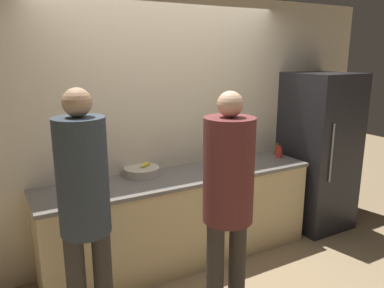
{
  "coord_description": "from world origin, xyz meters",
  "views": [
    {
      "loc": [
        -1.59,
        -2.69,
        2.04
      ],
      "look_at": [
        0.0,
        0.15,
        1.25
      ],
      "focal_mm": 35.0,
      "sensor_mm": 36.0,
      "label": 1
    }
  ],
  "objects_px": {
    "person_left": "(84,202)",
    "person_center": "(228,191)",
    "refrigerator": "(318,151)",
    "cup_yellow": "(233,154)",
    "utensil_crock": "(90,174)",
    "bottle_amber": "(277,149)",
    "fruit_bowl": "(142,171)",
    "bottle_red": "(279,152)"
  },
  "relations": [
    {
      "from": "refrigerator",
      "to": "bottle_amber",
      "type": "xyz_separation_m",
      "value": [
        -0.49,
        0.17,
        0.05
      ]
    },
    {
      "from": "person_left",
      "to": "person_center",
      "type": "bearing_deg",
      "value": -16.26
    },
    {
      "from": "refrigerator",
      "to": "person_center",
      "type": "xyz_separation_m",
      "value": [
        -1.93,
        -0.93,
        0.17
      ]
    },
    {
      "from": "person_center",
      "to": "person_left",
      "type": "bearing_deg",
      "value": 163.74
    },
    {
      "from": "refrigerator",
      "to": "fruit_bowl",
      "type": "distance_m",
      "value": 2.14
    },
    {
      "from": "fruit_bowl",
      "to": "cup_yellow",
      "type": "height_order",
      "value": "fruit_bowl"
    },
    {
      "from": "person_center",
      "to": "cup_yellow",
      "type": "distance_m",
      "value": 1.52
    },
    {
      "from": "fruit_bowl",
      "to": "bottle_amber",
      "type": "xyz_separation_m",
      "value": [
        1.64,
        -0.06,
        0.02
      ]
    },
    {
      "from": "fruit_bowl",
      "to": "cup_yellow",
      "type": "relative_size",
      "value": 3.42
    },
    {
      "from": "utensil_crock",
      "to": "bottle_red",
      "type": "xyz_separation_m",
      "value": [
        2.07,
        -0.2,
        -0.02
      ]
    },
    {
      "from": "fruit_bowl",
      "to": "bottle_red",
      "type": "bearing_deg",
      "value": -5.74
    },
    {
      "from": "bottle_amber",
      "to": "person_center",
      "type": "bearing_deg",
      "value": -142.64
    },
    {
      "from": "bottle_red",
      "to": "utensil_crock",
      "type": "bearing_deg",
      "value": 174.38
    },
    {
      "from": "refrigerator",
      "to": "person_left",
      "type": "height_order",
      "value": "person_left"
    },
    {
      "from": "person_left",
      "to": "person_center",
      "type": "xyz_separation_m",
      "value": [
        0.95,
        -0.28,
        -0.01
      ]
    },
    {
      "from": "person_left",
      "to": "utensil_crock",
      "type": "relative_size",
      "value": 6.9
    },
    {
      "from": "fruit_bowl",
      "to": "person_center",
      "type": "bearing_deg",
      "value": -80.36
    },
    {
      "from": "bottle_amber",
      "to": "cup_yellow",
      "type": "relative_size",
      "value": 1.57
    },
    {
      "from": "bottle_red",
      "to": "bottle_amber",
      "type": "bearing_deg",
      "value": 61.98
    },
    {
      "from": "person_left",
      "to": "bottle_amber",
      "type": "xyz_separation_m",
      "value": [
        2.39,
        0.82,
        -0.13
      ]
    },
    {
      "from": "cup_yellow",
      "to": "fruit_bowl",
      "type": "bearing_deg",
      "value": -177.46
    },
    {
      "from": "refrigerator",
      "to": "bottle_red",
      "type": "xyz_separation_m",
      "value": [
        -0.54,
        0.07,
        0.04
      ]
    },
    {
      "from": "utensil_crock",
      "to": "fruit_bowl",
      "type": "bearing_deg",
      "value": -5.23
    },
    {
      "from": "person_left",
      "to": "utensil_crock",
      "type": "distance_m",
      "value": 0.97
    },
    {
      "from": "bottle_red",
      "to": "cup_yellow",
      "type": "distance_m",
      "value": 0.52
    },
    {
      "from": "fruit_bowl",
      "to": "cup_yellow",
      "type": "bearing_deg",
      "value": 2.54
    },
    {
      "from": "cup_yellow",
      "to": "utensil_crock",
      "type": "bearing_deg",
      "value": -179.83
    },
    {
      "from": "fruit_bowl",
      "to": "utensil_crock",
      "type": "height_order",
      "value": "utensil_crock"
    },
    {
      "from": "person_left",
      "to": "cup_yellow",
      "type": "relative_size",
      "value": 18.53
    },
    {
      "from": "refrigerator",
      "to": "utensil_crock",
      "type": "distance_m",
      "value": 2.62
    },
    {
      "from": "bottle_red",
      "to": "person_center",
      "type": "bearing_deg",
      "value": -144.18
    },
    {
      "from": "person_center",
      "to": "bottle_red",
      "type": "relative_size",
      "value": 11.83
    },
    {
      "from": "fruit_bowl",
      "to": "bottle_red",
      "type": "xyz_separation_m",
      "value": [
        1.59,
        -0.16,
        0.02
      ]
    },
    {
      "from": "person_left",
      "to": "cup_yellow",
      "type": "xyz_separation_m",
      "value": [
        1.86,
        0.94,
        -0.14
      ]
    },
    {
      "from": "person_left",
      "to": "bottle_red",
      "type": "relative_size",
      "value": 12.1
    },
    {
      "from": "bottle_amber",
      "to": "cup_yellow",
      "type": "xyz_separation_m",
      "value": [
        -0.53,
        0.11,
        -0.01
      ]
    },
    {
      "from": "person_center",
      "to": "fruit_bowl",
      "type": "bearing_deg",
      "value": 99.64
    },
    {
      "from": "bottle_amber",
      "to": "cup_yellow",
      "type": "distance_m",
      "value": 0.54
    },
    {
      "from": "person_left",
      "to": "person_center",
      "type": "relative_size",
      "value": 1.02
    },
    {
      "from": "person_center",
      "to": "fruit_bowl",
      "type": "xyz_separation_m",
      "value": [
        -0.2,
        1.16,
        -0.15
      ]
    },
    {
      "from": "refrigerator",
      "to": "cup_yellow",
      "type": "height_order",
      "value": "refrigerator"
    },
    {
      "from": "refrigerator",
      "to": "person_center",
      "type": "bearing_deg",
      "value": -154.19
    }
  ]
}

